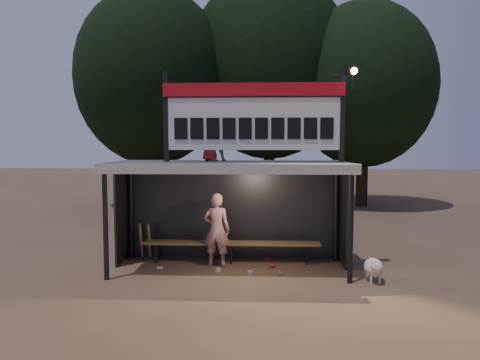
# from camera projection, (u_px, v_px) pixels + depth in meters

# --- Properties ---
(ground) EXTENTS (80.00, 80.00, 0.00)m
(ground) POSITION_uv_depth(u_px,v_px,m) (230.00, 269.00, 10.09)
(ground) COLOR brown
(ground) RESTS_ON ground
(player) EXTENTS (0.65, 0.48, 1.63)m
(player) POSITION_uv_depth(u_px,v_px,m) (217.00, 229.00, 10.31)
(player) COLOR silver
(player) RESTS_ON ground
(child_a) EXTENTS (0.57, 0.49, 1.02)m
(child_a) POSITION_uv_depth(u_px,v_px,m) (215.00, 138.00, 10.03)
(child_a) COLOR gray
(child_a) RESTS_ON dugout_shelter
(child_b) EXTENTS (0.53, 0.51, 0.92)m
(child_b) POSITION_uv_depth(u_px,v_px,m) (210.00, 140.00, 10.04)
(child_b) COLOR #A81D19
(child_b) RESTS_ON dugout_shelter
(dugout_shelter) EXTENTS (5.10, 2.08, 2.32)m
(dugout_shelter) POSITION_uv_depth(u_px,v_px,m) (231.00, 183.00, 10.19)
(dugout_shelter) COLOR #3C3C3F
(dugout_shelter) RESTS_ON ground
(scoreboard_assembly) EXTENTS (4.10, 0.27, 1.99)m
(scoreboard_assembly) POSITION_uv_depth(u_px,v_px,m) (256.00, 114.00, 9.80)
(scoreboard_assembly) COLOR black
(scoreboard_assembly) RESTS_ON dugout_shelter
(bench) EXTENTS (4.00, 0.35, 0.48)m
(bench) POSITION_uv_depth(u_px,v_px,m) (232.00, 244.00, 10.61)
(bench) COLOR olive
(bench) RESTS_ON ground
(tree_left) EXTENTS (6.46, 6.46, 9.27)m
(tree_left) POSITION_uv_depth(u_px,v_px,m) (152.00, 77.00, 19.81)
(tree_left) COLOR black
(tree_left) RESTS_ON ground
(tree_mid) EXTENTS (7.22, 7.22, 10.36)m
(tree_mid) POSITION_uv_depth(u_px,v_px,m) (270.00, 66.00, 21.01)
(tree_mid) COLOR black
(tree_mid) RESTS_ON ground
(tree_right) EXTENTS (6.08, 6.08, 8.72)m
(tree_right) POSITION_uv_depth(u_px,v_px,m) (364.00, 85.00, 19.91)
(tree_right) COLOR black
(tree_right) RESTS_ON ground
(dog) EXTENTS (0.36, 0.81, 0.49)m
(dog) POSITION_uv_depth(u_px,v_px,m) (374.00, 267.00, 9.17)
(dog) COLOR silver
(dog) RESTS_ON ground
(bats) EXTENTS (0.48, 0.33, 0.84)m
(bats) POSITION_uv_depth(u_px,v_px,m) (149.00, 241.00, 10.97)
(bats) COLOR #9B7B48
(bats) RESTS_ON ground
(litter) EXTENTS (2.66, 1.27, 0.08)m
(litter) POSITION_uv_depth(u_px,v_px,m) (242.00, 268.00, 10.03)
(litter) COLOR #AD1F1D
(litter) RESTS_ON ground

